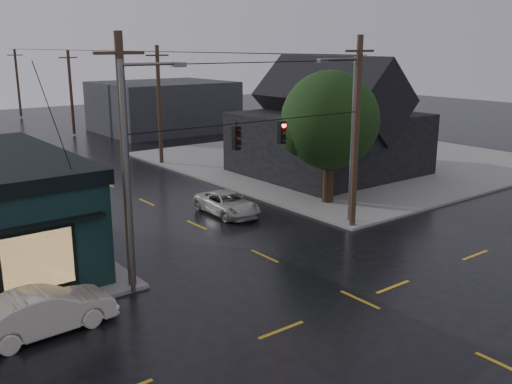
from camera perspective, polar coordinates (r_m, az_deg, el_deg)
ground_plane at (r=22.98m, az=10.34°, el=-10.55°), size 160.00×160.00×0.00m
sidewalk_ne at (r=50.05m, az=8.87°, el=3.29°), size 28.00×28.00×0.15m
ne_building at (r=43.75m, az=7.38°, el=7.58°), size 12.60×11.60×8.75m
corner_tree at (r=34.96m, az=7.41°, el=7.12°), size 5.99×5.99×8.10m
utility_pole_nw at (r=24.23m, az=-12.22°, el=-9.29°), size 2.00×0.32×10.15m
utility_pole_ne at (r=31.55m, az=9.58°, el=-3.51°), size 2.00×0.32×10.15m
utility_pole_far_a at (r=48.25m, az=-9.40°, el=2.76°), size 2.00×0.32×9.65m
utility_pole_far_b at (r=66.32m, az=-17.70°, el=5.44°), size 2.00×0.32×9.15m
utility_pole_far_c at (r=85.25m, az=-22.42°, el=6.90°), size 2.00×0.32×9.15m
span_signal_assembly at (r=25.98m, az=0.37°, el=5.77°), size 13.00×0.48×1.23m
streetlight_nw at (r=23.54m, az=-12.13°, el=-10.02°), size 5.40×0.30×9.15m
streetlight_ne at (r=32.35m, az=9.28°, el=-3.04°), size 5.40×0.30×9.15m
bg_building_east at (r=67.10m, az=-9.29°, el=8.44°), size 14.00×12.00×5.60m
sedan_cream at (r=21.21m, az=-20.41°, el=-11.13°), size 4.86×1.90×1.57m
suv_silver at (r=33.36m, az=-2.88°, el=-1.16°), size 2.31×4.76×1.31m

